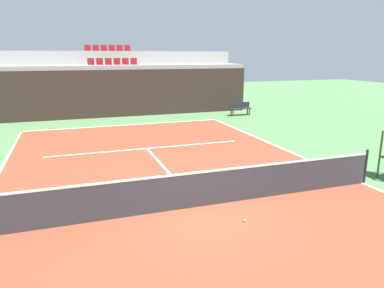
{
  "coord_description": "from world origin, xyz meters",
  "views": [
    {
      "loc": [
        -3.06,
        -8.24,
        3.9
      ],
      "look_at": [
        0.5,
        2.0,
        1.2
      ],
      "focal_mm": 33.58,
      "sensor_mm": 36.0,
      "label": 1
    }
  ],
  "objects": [
    {
      "name": "tennis_ball_0",
      "position": [
        0.72,
        -1.19,
        0.04
      ],
      "size": [
        0.07,
        0.07,
        0.07
      ],
      "primitive_type": "sphere",
      "color": "#CCE033",
      "rests_on": "court_surface"
    },
    {
      "name": "back_wall",
      "position": [
        0.0,
        15.08,
        1.49
      ],
      "size": [
        17.85,
        0.3,
        2.98
      ],
      "primitive_type": "cube",
      "color": "#33231E",
      "rests_on": "ground_plane"
    },
    {
      "name": "seating_row_lower",
      "position": [
        -0.0,
        16.52,
        3.38
      ],
      "size": [
        3.26,
        0.44,
        0.44
      ],
      "color": "maroon",
      "rests_on": "stands_tier_lower"
    },
    {
      "name": "baseline_far",
      "position": [
        0.0,
        11.95,
        0.01
      ],
      "size": [
        11.0,
        0.1,
        0.0
      ],
      "primitive_type": "cube",
      "color": "white",
      "rests_on": "court_surface"
    },
    {
      "name": "stands_tier_lower",
      "position": [
        0.0,
        16.43,
        1.63
      ],
      "size": [
        17.85,
        2.4,
        3.25
      ],
      "primitive_type": "cube",
      "color": "#9E9E99",
      "rests_on": "ground_plane"
    },
    {
      "name": "service_line_far",
      "position": [
        0.0,
        6.4,
        0.01
      ],
      "size": [
        8.26,
        0.1,
        0.0
      ],
      "primitive_type": "cube",
      "color": "white",
      "rests_on": "court_surface"
    },
    {
      "name": "ground_plane",
      "position": [
        0.0,
        0.0,
        0.0
      ],
      "size": [
        80.0,
        80.0,
        0.0
      ],
      "primitive_type": "plane",
      "color": "#477042"
    },
    {
      "name": "stands_tier_upper",
      "position": [
        0.0,
        18.83,
        2.08
      ],
      "size": [
        17.85,
        2.4,
        4.15
      ],
      "primitive_type": "cube",
      "color": "#9E9E99",
      "rests_on": "ground_plane"
    },
    {
      "name": "seating_row_upper",
      "position": [
        -0.0,
        18.92,
        4.28
      ],
      "size": [
        3.26,
        0.44,
        0.44
      ],
      "color": "maroon",
      "rests_on": "stands_tier_upper"
    },
    {
      "name": "sideline_right",
      "position": [
        5.45,
        0.0,
        0.01
      ],
      "size": [
        0.1,
        24.0,
        0.0
      ],
      "primitive_type": "cube",
      "color": "white",
      "rests_on": "court_surface"
    },
    {
      "name": "player_bench",
      "position": [
        7.7,
        13.0,
        0.51
      ],
      "size": [
        1.5,
        0.4,
        0.85
      ],
      "color": "#232328",
      "rests_on": "ground_plane"
    },
    {
      "name": "centre_service_line",
      "position": [
        0.0,
        3.2,
        0.01
      ],
      "size": [
        0.1,
        6.4,
        0.0
      ],
      "primitive_type": "cube",
      "color": "white",
      "rests_on": "court_surface"
    },
    {
      "name": "tennis_net",
      "position": [
        0.0,
        0.0,
        0.51
      ],
      "size": [
        11.08,
        0.08,
        1.07
      ],
      "color": "black",
      "rests_on": "court_surface"
    },
    {
      "name": "court_surface",
      "position": [
        0.0,
        0.0,
        0.01
      ],
      "size": [
        11.0,
        24.0,
        0.01
      ],
      "primitive_type": "cube",
      "color": "brown",
      "rests_on": "ground_plane"
    }
  ]
}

